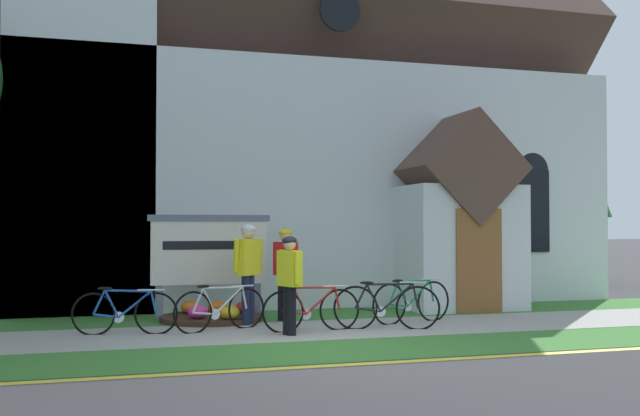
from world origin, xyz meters
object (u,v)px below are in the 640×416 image
object	(u,v)px
bicycle_red	(220,309)
bicycle_silver	(412,301)
bicycle_black	(311,309)
cyclist_in_green_jersey	(290,278)
church_sign	(210,252)
roadside_conifer	(560,150)
cyclist_in_blue_jersey	(285,267)
bicycle_green	(386,306)
bicycle_blue	(124,312)
cyclist_in_red_jersey	(248,265)

from	to	relation	value
bicycle_red	bicycle_silver	size ratio (longest dim) A/B	0.95
bicycle_black	cyclist_in_green_jersey	xyz separation A→B (m)	(-0.45, -0.34, 0.55)
church_sign	roadside_conifer	xyz separation A→B (m)	(11.43, 5.53, 2.83)
cyclist_in_blue_jersey	cyclist_in_green_jersey	world-z (taller)	cyclist_in_blue_jersey
bicycle_green	cyclist_in_green_jersey	xyz separation A→B (m)	(-1.73, -0.20, 0.53)
bicycle_blue	bicycle_green	size ratio (longest dim) A/B	0.96
bicycle_blue	roadside_conifer	bearing A→B (deg)	28.73
bicycle_red	cyclist_in_red_jersey	size ratio (longest dim) A/B	0.91
cyclist_in_blue_jersey	cyclist_in_green_jersey	distance (m)	1.72
church_sign	cyclist_in_blue_jersey	distance (m)	1.51
bicycle_black	cyclist_in_blue_jersey	bearing A→B (deg)	95.18
church_sign	bicycle_black	size ratio (longest dim) A/B	1.35
church_sign	bicycle_black	distance (m)	2.66
church_sign	bicycle_red	bearing A→B (deg)	-91.06
bicycle_blue	roadside_conifer	xyz separation A→B (m)	(13.00, 7.13, 3.73)
church_sign	bicycle_blue	distance (m)	2.41
bicycle_green	cyclist_in_blue_jersey	size ratio (longest dim) A/B	1.02
cyclist_in_blue_jersey	church_sign	bearing A→B (deg)	151.11
bicycle_blue	cyclist_in_green_jersey	bearing A→B (deg)	-17.74
bicycle_green	roadside_conifer	xyz separation A→B (m)	(8.73, 7.73, 3.70)
cyclist_in_green_jersey	bicycle_black	bearing A→B (deg)	37.06
bicycle_silver	cyclist_in_green_jersey	size ratio (longest dim) A/B	1.08
bicycle_red	bicycle_blue	xyz separation A→B (m)	(-1.54, 0.01, -0.01)
bicycle_green	roadside_conifer	world-z (taller)	roadside_conifer
bicycle_red	cyclist_in_red_jersey	xyz separation A→B (m)	(0.58, 0.59, 0.69)
bicycle_blue	bicycle_black	bearing A→B (deg)	-8.91
bicycle_green	bicycle_black	bearing A→B (deg)	173.79
bicycle_red	cyclist_in_green_jersey	xyz separation A→B (m)	(1.00, -0.81, 0.55)
bicycle_silver	cyclist_in_green_jersey	xyz separation A→B (m)	(-2.48, -0.87, 0.53)
cyclist_in_green_jersey	cyclist_in_red_jersey	xyz separation A→B (m)	(-0.42, 1.39, 0.14)
cyclist_in_red_jersey	cyclist_in_green_jersey	bearing A→B (deg)	-73.35
bicycle_green	cyclist_in_green_jersey	size ratio (longest dim) A/B	1.09
bicycle_silver	cyclist_in_blue_jersey	bearing A→B (deg)	159.12
cyclist_in_green_jersey	roadside_conifer	bearing A→B (deg)	37.18
bicycle_blue	roadside_conifer	size ratio (longest dim) A/B	0.27
bicycle_red	bicycle_green	xyz separation A→B (m)	(2.73, -0.60, 0.02)
church_sign	cyclist_in_red_jersey	bearing A→B (deg)	-61.38
bicycle_silver	cyclist_in_green_jersey	distance (m)	2.68
roadside_conifer	bicycle_red	bearing A→B (deg)	-148.10
cyclist_in_green_jersey	cyclist_in_blue_jersey	bearing A→B (deg)	78.88
bicycle_blue	roadside_conifer	world-z (taller)	roadside_conifer
church_sign	roadside_conifer	bearing A→B (deg)	25.83
bicycle_blue	cyclist_in_blue_jersey	xyz separation A→B (m)	(2.87, 0.88, 0.64)
bicycle_blue	bicycle_green	world-z (taller)	bicycle_green
church_sign	cyclist_in_blue_jersey	world-z (taller)	church_sign
church_sign	bicycle_black	bearing A→B (deg)	-55.42
bicycle_silver	cyclist_in_red_jersey	xyz separation A→B (m)	(-2.90, 0.53, 0.67)
bicycle_green	cyclist_in_red_jersey	xyz separation A→B (m)	(-2.15, 1.19, 0.67)
bicycle_red	cyclist_in_blue_jersey	xyz separation A→B (m)	(1.33, 0.88, 0.63)
bicycle_red	bicycle_black	bearing A→B (deg)	-17.69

